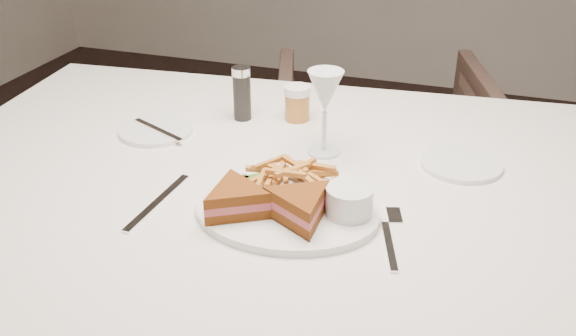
# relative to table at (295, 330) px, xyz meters

# --- Properties ---
(table) EXTENTS (1.62, 1.16, 0.75)m
(table) POSITION_rel_table_xyz_m (0.00, 0.00, 0.00)
(table) COLOR silver
(table) RESTS_ON ground
(chair_far) EXTENTS (0.85, 0.83, 0.71)m
(chair_far) POSITION_rel_table_xyz_m (0.01, 0.91, -0.02)
(chair_far) COLOR #46332B
(chair_far) RESTS_ON ground
(table_setting) EXTENTS (0.81, 0.62, 0.18)m
(table_setting) POSITION_rel_table_xyz_m (0.00, -0.03, 0.41)
(table_setting) COLOR white
(table_setting) RESTS_ON table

